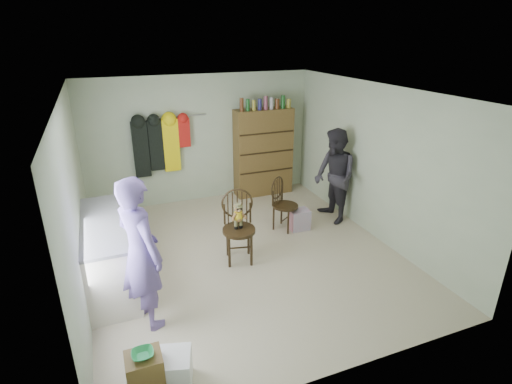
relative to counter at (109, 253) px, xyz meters
name	(u,v)px	position (x,y,z in m)	size (l,w,h in m)	color
ground_plane	(246,255)	(1.95, 0.00, -0.47)	(5.00, 5.00, 0.00)	beige
room_walls	(233,148)	(1.95, 0.53, 1.11)	(5.00, 5.00, 5.00)	beige
counter	(109,253)	(0.00, 0.00, 0.00)	(0.64, 1.86, 0.94)	silver
stool	(146,376)	(0.19, -2.06, -0.23)	(0.33, 0.29, 0.48)	brown
bowl	(143,354)	(0.19, -2.06, 0.03)	(0.20, 0.20, 0.05)	green
plastic_tub	(172,370)	(0.44, -2.02, -0.30)	(0.37, 0.35, 0.35)	white
chair_front	(238,222)	(1.82, -0.04, 0.15)	(0.59, 0.59, 1.10)	black
chair_far	(283,202)	(2.87, 0.64, 0.03)	(0.58, 0.58, 0.94)	black
striped_bag	(299,219)	(3.13, 0.50, -0.29)	(0.34, 0.26, 0.36)	#E57282
person_left	(140,254)	(0.34, -0.96, 0.45)	(0.67, 0.44, 1.84)	#69559D
person_right	(335,177)	(3.86, 0.60, 0.37)	(0.82, 0.64, 1.69)	#2D2B33
dresser	(263,152)	(3.20, 2.30, 0.44)	(1.20, 0.39, 2.06)	brown
coat_rack	(160,145)	(1.12, 2.38, 0.78)	(1.42, 0.12, 1.09)	#99999E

